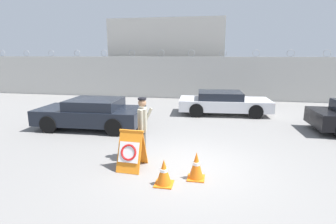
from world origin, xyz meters
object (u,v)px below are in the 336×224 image
traffic_cone_near (196,166)px  parked_car_rear_sedan (223,102)px  barricade_sign (131,150)px  security_guard (143,125)px  traffic_cone_mid (164,172)px  parked_car_front_coupe (91,113)px

traffic_cone_near → parked_car_rear_sedan: size_ratio=0.15×
barricade_sign → security_guard: security_guard is taller
security_guard → traffic_cone_near: (1.63, -0.99, -0.68)m
barricade_sign → traffic_cone_near: 1.78m
traffic_cone_mid → parked_car_rear_sedan: 8.00m
traffic_cone_near → traffic_cone_mid: 0.85m
security_guard → parked_car_rear_sedan: size_ratio=0.39×
traffic_cone_mid → parked_car_front_coupe: size_ratio=0.15×
traffic_cone_near → parked_car_rear_sedan: (0.77, 7.42, 0.25)m
barricade_sign → parked_car_rear_sedan: (2.52, 7.14, 0.07)m
parked_car_front_coupe → security_guard: bearing=135.5°
barricade_sign → security_guard: size_ratio=0.59×
traffic_cone_mid → security_guard: bearing=122.3°
parked_car_rear_sedan → traffic_cone_near: bearing=-100.0°
traffic_cone_near → parked_car_front_coupe: parked_car_front_coupe is taller
traffic_cone_mid → parked_car_rear_sedan: bearing=79.3°
traffic_cone_mid → parked_car_front_coupe: 5.72m
barricade_sign → traffic_cone_mid: bearing=-31.6°
traffic_cone_near → traffic_cone_mid: bearing=-148.6°
traffic_cone_near → traffic_cone_mid: traffic_cone_near is taller
barricade_sign → parked_car_front_coupe: size_ratio=0.25×
parked_car_front_coupe → parked_car_rear_sedan: parked_car_front_coupe is taller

